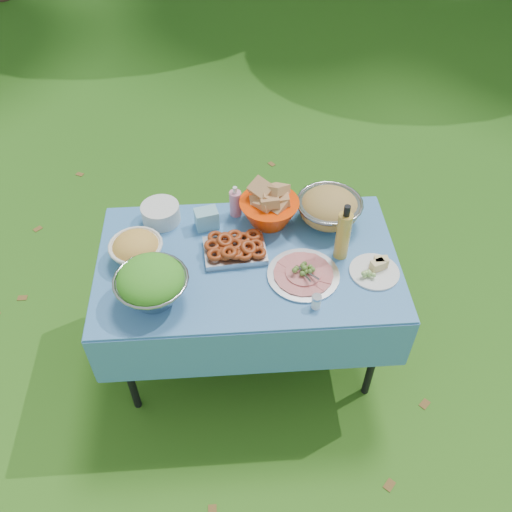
{
  "coord_description": "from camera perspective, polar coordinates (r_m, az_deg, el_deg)",
  "views": [
    {
      "loc": [
        -0.08,
        -1.81,
        2.66
      ],
      "look_at": [
        0.04,
        0.0,
        0.78
      ],
      "focal_mm": 38.0,
      "sensor_mm": 36.0,
      "label": 1
    }
  ],
  "objects": [
    {
      "name": "pasta_bowl_white",
      "position": [
        2.65,
        -12.51,
        0.82
      ],
      "size": [
        0.33,
        0.33,
        0.14
      ],
      "primitive_type": null,
      "rotation": [
        0.0,
        0.0,
        -0.43
      ],
      "color": "silver",
      "rests_on": "picnic_table"
    },
    {
      "name": "wipes_box",
      "position": [
        2.78,
        -5.23,
        3.94
      ],
      "size": [
        0.13,
        0.11,
        0.1
      ],
      "primitive_type": "cube",
      "rotation": [
        0.0,
        0.0,
        0.24
      ],
      "color": "#7DBCCC",
      "rests_on": "picnic_table"
    },
    {
      "name": "salad_bowl",
      "position": [
        2.43,
        -10.96,
        -2.82
      ],
      "size": [
        0.43,
        0.43,
        0.22
      ],
      "primitive_type": null,
      "rotation": [
        0.0,
        0.0,
        -0.42
      ],
      "color": "#93969C",
      "rests_on": "picnic_table"
    },
    {
      "name": "cheese_plate",
      "position": [
        2.61,
        12.44,
        -1.23
      ],
      "size": [
        0.27,
        0.27,
        0.06
      ],
      "primitive_type": "cylinder",
      "rotation": [
        0.0,
        0.0,
        -0.14
      ],
      "color": "silver",
      "rests_on": "picnic_table"
    },
    {
      "name": "charcuterie_platter",
      "position": [
        2.54,
        5.05,
        -1.49
      ],
      "size": [
        0.45,
        0.45,
        0.08
      ],
      "primitive_type": "cylinder",
      "rotation": [
        0.0,
        0.0,
        0.38
      ],
      "color": "silver",
      "rests_on": "picnic_table"
    },
    {
      "name": "sanitizer_bottle",
      "position": [
        2.81,
        -2.18,
        5.82
      ],
      "size": [
        0.08,
        0.08,
        0.18
      ],
      "primitive_type": "cylinder",
      "rotation": [
        0.0,
        0.0,
        0.27
      ],
      "color": "pink",
      "rests_on": "picnic_table"
    },
    {
      "name": "shaker",
      "position": [
        2.42,
        6.37,
        -4.8
      ],
      "size": [
        0.06,
        0.06,
        0.07
      ],
      "primitive_type": "cylinder",
      "rotation": [
        0.0,
        0.0,
        -0.4
      ],
      "color": "white",
      "rests_on": "picnic_table"
    },
    {
      "name": "ground",
      "position": [
        3.22,
        -0.73,
        -9.74
      ],
      "size": [
        80.0,
        80.0,
        0.0
      ],
      "primitive_type": "plane",
      "color": "#0C3E0B",
      "rests_on": "ground"
    },
    {
      "name": "plate_stack",
      "position": [
        2.84,
        -10.0,
        4.46
      ],
      "size": [
        0.23,
        0.23,
        0.1
      ],
      "primitive_type": "cylinder",
      "rotation": [
        0.0,
        0.0,
        -0.16
      ],
      "color": "silver",
      "rests_on": "picnic_table"
    },
    {
      "name": "oil_bottle",
      "position": [
        2.57,
        9.22,
        2.54
      ],
      "size": [
        0.07,
        0.07,
        0.31
      ],
      "primitive_type": "cylinder",
      "rotation": [
        0.0,
        0.0,
        0.07
      ],
      "color": "gold",
      "rests_on": "picnic_table"
    },
    {
      "name": "picnic_table",
      "position": [
        2.92,
        -0.8,
        -5.53
      ],
      "size": [
        1.46,
        0.86,
        0.76
      ],
      "primitive_type": "cube",
      "color": "#74ACDE",
      "rests_on": "ground"
    },
    {
      "name": "pasta_bowl_steel",
      "position": [
        2.8,
        7.7,
        5.07
      ],
      "size": [
        0.37,
        0.37,
        0.18
      ],
      "primitive_type": null,
      "rotation": [
        0.0,
        0.0,
        0.12
      ],
      "color": "#93969C",
      "rests_on": "picnic_table"
    },
    {
      "name": "bread_bowl",
      "position": [
        2.76,
        1.4,
        5.23
      ],
      "size": [
        0.37,
        0.37,
        0.2
      ],
      "primitive_type": null,
      "rotation": [
        0.0,
        0.0,
        0.24
      ],
      "color": "#FA3800",
      "rests_on": "picnic_table"
    },
    {
      "name": "fried_tray",
      "position": [
        2.64,
        -2.25,
        0.8
      ],
      "size": [
        0.32,
        0.23,
        0.07
      ],
      "primitive_type": "cube",
      "rotation": [
        0.0,
        0.0,
        0.08
      ],
      "color": "silver",
      "rests_on": "picnic_table"
    }
  ]
}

